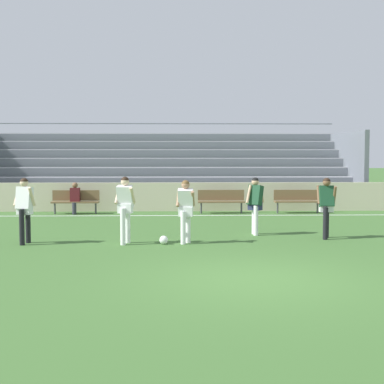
# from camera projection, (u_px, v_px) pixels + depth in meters

# --- Properties ---
(ground_plane) EXTENTS (160.00, 160.00, 0.00)m
(ground_plane) POSITION_uv_depth(u_px,v_px,m) (253.00, 279.00, 10.07)
(ground_plane) COLOR #3D662D
(field_line_sideline) EXTENTS (44.00, 0.12, 0.01)m
(field_line_sideline) POSITION_uv_depth(u_px,v_px,m) (214.00, 215.00, 20.54)
(field_line_sideline) COLOR white
(field_line_sideline) RESTS_ON ground
(sideline_wall) EXTENTS (48.00, 0.16, 1.15)m
(sideline_wall) POSITION_uv_depth(u_px,v_px,m) (211.00, 197.00, 22.12)
(sideline_wall) COLOR beige
(sideline_wall) RESTS_ON ground
(bleacher_stand) EXTENTS (17.30, 5.70, 3.89)m
(bleacher_stand) POSITION_uv_depth(u_px,v_px,m) (165.00, 166.00, 25.59)
(bleacher_stand) COLOR #B2B2B7
(bleacher_stand) RESTS_ON ground
(bench_far_left) EXTENTS (1.80, 0.40, 0.90)m
(bench_far_left) POSITION_uv_depth(u_px,v_px,m) (221.00, 199.00, 21.28)
(bench_far_left) COLOR brown
(bench_far_left) RESTS_ON ground
(bench_near_bin) EXTENTS (1.80, 0.40, 0.90)m
(bench_near_bin) POSITION_uv_depth(u_px,v_px,m) (297.00, 199.00, 21.37)
(bench_near_bin) COLOR brown
(bench_near_bin) RESTS_ON ground
(bench_near_wall_gap) EXTENTS (1.80, 0.40, 0.90)m
(bench_near_wall_gap) POSITION_uv_depth(u_px,v_px,m) (76.00, 200.00, 21.12)
(bench_near_wall_gap) COLOR brown
(bench_near_wall_gap) RESTS_ON ground
(spectator_seated) EXTENTS (0.36, 0.42, 1.21)m
(spectator_seated) POSITION_uv_depth(u_px,v_px,m) (75.00, 196.00, 20.99)
(spectator_seated) COLOR #2D2D38
(spectator_seated) RESTS_ON ground
(player_white_on_ball) EXTENTS (0.49, 0.52, 1.63)m
(player_white_on_ball) POSITION_uv_depth(u_px,v_px,m) (186.00, 206.00, 14.03)
(player_white_on_ball) COLOR white
(player_white_on_ball) RESTS_ON ground
(player_white_dropping_back) EXTENTS (0.53, 0.54, 1.72)m
(player_white_dropping_back) POSITION_uv_depth(u_px,v_px,m) (125.00, 204.00, 13.95)
(player_white_dropping_back) COLOR white
(player_white_dropping_back) RESTS_ON ground
(player_white_pressing_high) EXTENTS (0.56, 0.49, 1.69)m
(player_white_pressing_high) POSITION_uv_depth(u_px,v_px,m) (25.00, 205.00, 13.95)
(player_white_pressing_high) COLOR black
(player_white_pressing_high) RESTS_ON ground
(player_dark_overlapping) EXTENTS (0.59, 0.50, 1.63)m
(player_dark_overlapping) POSITION_uv_depth(u_px,v_px,m) (255.00, 201.00, 15.56)
(player_dark_overlapping) COLOR white
(player_dark_overlapping) RESTS_ON ground
(player_dark_challenging) EXTENTS (0.47, 0.49, 1.65)m
(player_dark_challenging) POSITION_uv_depth(u_px,v_px,m) (326.00, 203.00, 14.85)
(player_dark_challenging) COLOR black
(player_dark_challenging) RESTS_ON ground
(soccer_ball) EXTENTS (0.22, 0.22, 0.22)m
(soccer_ball) POSITION_uv_depth(u_px,v_px,m) (164.00, 240.00, 13.96)
(soccer_ball) COLOR white
(soccer_ball) RESTS_ON ground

